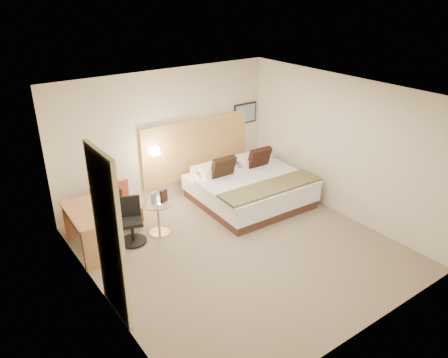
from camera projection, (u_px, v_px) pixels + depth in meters
floor at (240, 248)px, 7.59m from camera, size 4.80×5.00×0.02m
ceiling at (243, 94)px, 6.46m from camera, size 4.80×5.00×0.02m
wall_back at (166, 136)px, 8.88m from camera, size 4.80×0.02×2.70m
wall_front at (371, 248)px, 5.17m from camera, size 4.80×0.02×2.70m
wall_left at (97, 221)px, 5.75m from camera, size 0.02×5.00×2.70m
wall_right at (341, 147)px, 8.30m from camera, size 0.02×5.00×2.70m
headboard_panel at (197, 148)px, 9.39m from camera, size 2.60×0.04×1.30m
art_frame at (245, 113)px, 9.87m from camera, size 0.62×0.03×0.47m
art_canvas at (246, 113)px, 9.85m from camera, size 0.54×0.01×0.39m
lamp_arm at (153, 150)px, 8.71m from camera, size 0.02×0.12×0.02m
lamp_shade at (155, 151)px, 8.67m from camera, size 0.15×0.15×0.15m
curtain at (109, 237)px, 5.64m from camera, size 0.06×0.90×2.42m
bottle_a at (153, 199)px, 7.69m from camera, size 0.09×0.09×0.22m
bottle_b at (155, 197)px, 7.76m from camera, size 0.09×0.09×0.22m
menu_folder at (164, 196)px, 7.78m from camera, size 0.15×0.10×0.24m
bed at (249, 187)px, 9.03m from camera, size 2.18×2.12×1.03m
lounge_chair at (116, 209)px, 8.22m from camera, size 0.77×0.68×0.78m
side_table at (159, 216)px, 7.90m from camera, size 0.71×0.71×0.62m
desk at (88, 220)px, 7.29m from camera, size 0.61×1.23×0.76m
desk_chair at (132, 224)px, 7.65m from camera, size 0.60×0.60×0.83m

